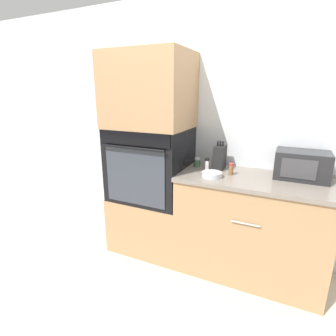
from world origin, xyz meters
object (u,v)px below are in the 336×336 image
object	(u,v)px
condiment_jar_near	(207,164)
condiment_jar_mid	(231,169)
microwave	(302,165)
wall_oven	(150,163)
bowl	(212,175)
knife_block	(220,157)
condiment_jar_far	(197,162)

from	to	relation	value
condiment_jar_near	condiment_jar_mid	world-z (taller)	condiment_jar_near
microwave	condiment_jar_near	bearing A→B (deg)	-173.93
microwave	condiment_jar_mid	size ratio (longest dim) A/B	3.97
wall_oven	bowl	distance (m)	0.68
knife_block	condiment_jar_mid	distance (m)	0.21
knife_block	condiment_jar_mid	xyz separation A→B (m)	(0.14, -0.14, -0.06)
bowl	condiment_jar_near	world-z (taller)	condiment_jar_near
condiment_jar_near	condiment_jar_far	world-z (taller)	condiment_jar_near
knife_block	bowl	distance (m)	0.28
condiment_jar_mid	knife_block	bearing A→B (deg)	135.06
knife_block	condiment_jar_far	xyz separation A→B (m)	(-0.21, -0.01, -0.07)
wall_oven	condiment_jar_near	distance (m)	0.57
condiment_jar_far	condiment_jar_near	bearing A→B (deg)	-27.73
bowl	wall_oven	bearing A→B (deg)	168.91
wall_oven	condiment_jar_mid	size ratio (longest dim) A/B	7.10
knife_block	condiment_jar_mid	size ratio (longest dim) A/B	2.52
knife_block	bowl	bearing A→B (deg)	-88.57
bowl	condiment_jar_far	bearing A→B (deg)	130.46
knife_block	bowl	size ratio (longest dim) A/B	1.52
wall_oven	microwave	size ratio (longest dim) A/B	1.79
wall_oven	knife_block	bearing A→B (deg)	11.73
wall_oven	knife_block	world-z (taller)	wall_oven
microwave	bowl	bearing A→B (deg)	-157.78
wall_oven	condiment_jar_far	distance (m)	0.47
wall_oven	condiment_jar_near	size ratio (longest dim) A/B	6.77
bowl	knife_block	bearing A→B (deg)	91.43
bowl	condiment_jar_far	size ratio (longest dim) A/B	2.04
wall_oven	condiment_jar_mid	bearing A→B (deg)	-0.16
microwave	bowl	world-z (taller)	microwave
knife_block	bowl	xyz separation A→B (m)	(0.01, -0.27, -0.09)
microwave	knife_block	xyz separation A→B (m)	(-0.69, -0.01, -0.01)
knife_block	condiment_jar_far	bearing A→B (deg)	-176.58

